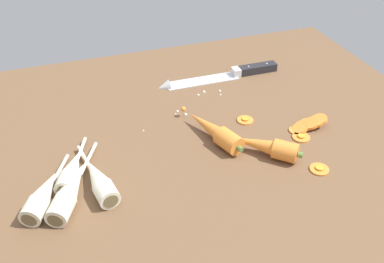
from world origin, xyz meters
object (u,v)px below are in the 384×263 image
object	(u,v)px
carrot_slice_stray_near	(319,169)
parsnip_mid_left	(43,195)
whole_carrot_second	(266,146)
carrot_slice_stray_far	(301,137)
parsnip_mid_right	(72,171)
carrot_slice_stray_mid	(246,120)
whole_carrot	(215,131)
parsnip_back	(99,181)
parsnip_front	(70,190)
chefs_knife	(217,77)
carrot_slice_stack	(308,125)

from	to	relation	value
carrot_slice_stray_near	parsnip_mid_left	bearing A→B (deg)	171.10
whole_carrot_second	carrot_slice_stray_far	distance (cm)	10.74
whole_carrot_second	carrot_slice_stray_near	xyz separation A→B (cm)	(8.12, -8.18, -1.74)
parsnip_mid_right	carrot_slice_stray_mid	world-z (taller)	parsnip_mid_right
parsnip_mid_left	carrot_slice_stray_near	distance (cm)	53.86
whole_carrot	carrot_slice_stray_mid	size ratio (longest dim) A/B	5.11
parsnip_back	carrot_slice_stray_far	world-z (taller)	parsnip_back
parsnip_back	carrot_slice_stray_mid	world-z (taller)	parsnip_back
parsnip_mid_right	carrot_slice_stray_near	world-z (taller)	parsnip_mid_right
whole_carrot	whole_carrot_second	distance (cm)	11.84
parsnip_mid_left	parsnip_front	bearing A→B (deg)	-3.85
whole_carrot	carrot_slice_stray_near	size ratio (longest dim) A/B	5.03
chefs_knife	whole_carrot	distance (cm)	27.59
whole_carrot_second	parsnip_mid_right	distance (cm)	39.73
whole_carrot_second	carrot_slice_stray_mid	distance (cm)	12.64
chefs_knife	parsnip_mid_right	bearing A→B (deg)	-145.39
chefs_knife	carrot_slice_stray_far	xyz separation A→B (cm)	(7.89, -31.46, -0.29)
whole_carrot_second	carrot_slice_stray_near	distance (cm)	11.65
parsnip_back	carrot_slice_stray_near	world-z (taller)	parsnip_back
whole_carrot_second	parsnip_back	world-z (taller)	whole_carrot_second
parsnip_front	carrot_slice_stray_near	xyz separation A→B (cm)	(48.32, -8.00, -1.62)
carrot_slice_stray_near	carrot_slice_stray_mid	distance (cm)	21.73
parsnip_front	parsnip_mid_right	size ratio (longest dim) A/B	1.28
carrot_slice_stack	carrot_slice_stray_mid	xyz separation A→B (cm)	(-12.12, 7.13, -0.74)
parsnip_mid_right	carrot_slice_stray_far	distance (cm)	49.76
carrot_slice_stray_far	whole_carrot	bearing A→B (deg)	161.97
parsnip_back	carrot_slice_stray_far	xyz separation A→B (cm)	(45.05, 1.77, -1.62)
parsnip_front	carrot_slice_stray_far	distance (cm)	50.59
parsnip_mid_right	parsnip_back	world-z (taller)	same
whole_carrot_second	parsnip_front	world-z (taller)	whole_carrot_second
carrot_slice_stray_near	carrot_slice_stray_mid	bearing A→B (deg)	108.28
parsnip_back	carrot_slice_stack	xyz separation A→B (cm)	(48.19, 4.50, -0.88)
parsnip_back	whole_carrot_second	bearing A→B (deg)	-1.34
parsnip_front	parsnip_mid_right	bearing A→B (deg)	81.34
whole_carrot_second	parsnip_front	size ratio (longest dim) A/B	0.66
chefs_knife	parsnip_front	size ratio (longest dim) A/B	1.59
chefs_knife	carrot_slice_stray_mid	xyz separation A→B (cm)	(-1.09, -21.59, -0.29)
carrot_slice_stray_mid	parsnip_mid_left	bearing A→B (deg)	-165.14
whole_carrot	carrot_slice_stray_far	xyz separation A→B (cm)	(18.44, -6.00, -1.74)
chefs_knife	parsnip_back	xyz separation A→B (cm)	(-37.16, -33.22, 1.33)
chefs_knife	parsnip_back	bearing A→B (deg)	-138.20
whole_carrot_second	carrot_slice_stray_mid	xyz separation A→B (cm)	(1.30, 12.45, -1.74)
carrot_slice_stray_far	parsnip_front	bearing A→B (deg)	-176.87
parsnip_mid_right	carrot_slice_stray_far	world-z (taller)	parsnip_mid_right
parsnip_mid_right	parsnip_front	bearing A→B (deg)	-98.66
whole_carrot_second	parsnip_front	xyz separation A→B (cm)	(-40.21, -0.18, -0.12)
carrot_slice_stack	chefs_knife	bearing A→B (deg)	111.01
whole_carrot	carrot_slice_stack	size ratio (longest dim) A/B	2.09
parsnip_mid_left	carrot_slice_stray_mid	distance (cm)	48.00
parsnip_front	parsnip_back	distance (cm)	5.53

